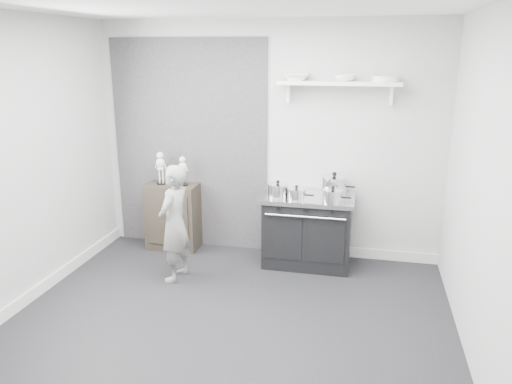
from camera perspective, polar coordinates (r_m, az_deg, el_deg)
ground at (r=4.62m, az=-3.37°, el=-14.86°), size 4.00×4.00×0.00m
room_shell at (r=4.20m, az=-4.34°, el=5.97°), size 4.02×3.62×2.71m
wall_shelf at (r=5.50m, az=9.47°, el=12.06°), size 1.30×0.26×0.24m
stove at (r=5.66m, az=5.92°, el=-4.33°), size 1.01×0.63×0.81m
side_cabinet at (r=6.18m, az=-9.43°, el=-2.74°), size 0.62×0.36×0.81m
child at (r=5.26m, az=-9.30°, el=-3.57°), size 0.37×0.50×1.25m
pot_front_left at (r=5.45m, az=2.52°, el=0.20°), size 0.32×0.23×0.19m
pot_back_right at (r=5.61m, az=8.90°, el=0.78°), size 0.38×0.29×0.25m
pot_front_right at (r=5.30m, az=8.74°, el=-0.46°), size 0.31×0.22×0.18m
pot_front_center at (r=5.38m, az=4.64°, el=-0.19°), size 0.29×0.21×0.16m
skeleton_full at (r=6.06m, az=-10.85°, el=2.99°), size 0.13×0.08×0.45m
skeleton_torso at (r=5.96m, az=-8.36°, el=2.64°), size 0.11×0.07×0.40m
bowl_large at (r=5.54m, az=4.60°, el=12.95°), size 0.29×0.29×0.07m
bowl_small at (r=5.49m, az=10.10°, el=12.72°), size 0.22×0.22×0.07m
plate_stack at (r=5.48m, az=14.62°, el=12.41°), size 0.28×0.28×0.06m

